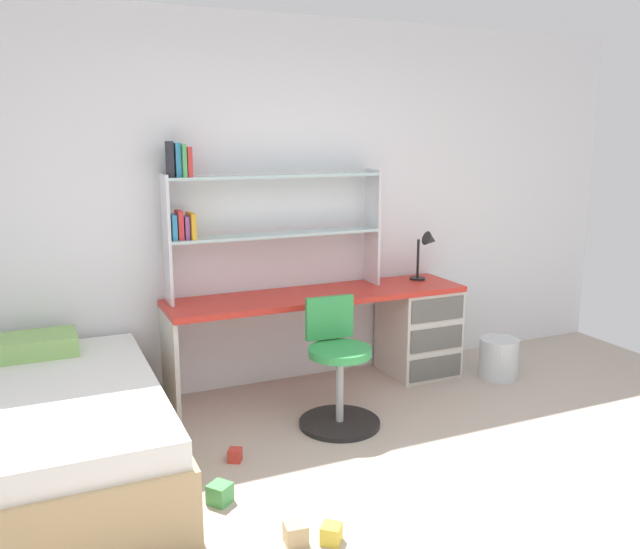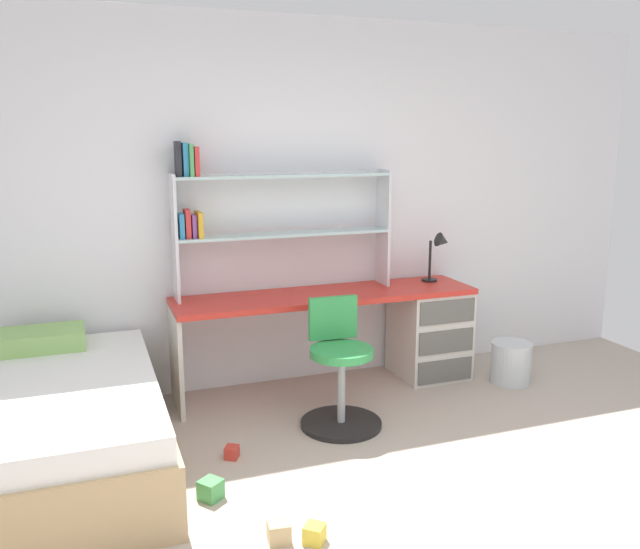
# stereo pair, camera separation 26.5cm
# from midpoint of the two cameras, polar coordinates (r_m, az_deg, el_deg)

# --- Properties ---
(room_shell) EXTENTS (5.85, 6.07, 2.64)m
(room_shell) POSITION_cam_midpoint_polar(r_m,az_deg,el_deg) (3.30, -17.45, 2.63)
(room_shell) COLOR silver
(room_shell) RESTS_ON ground_plane
(desk) EXTENTS (2.19, 0.53, 0.72)m
(desk) POSITION_cam_midpoint_polar(r_m,az_deg,el_deg) (5.03, 4.59, -4.37)
(desk) COLOR red
(desk) RESTS_ON ground_plane
(bookshelf_hutch) EXTENTS (1.56, 0.22, 1.07)m
(bookshelf_hutch) POSITION_cam_midpoint_polar(r_m,az_deg,el_deg) (4.59, -7.42, 5.61)
(bookshelf_hutch) COLOR silver
(bookshelf_hutch) RESTS_ON desk
(desk_lamp) EXTENTS (0.20, 0.17, 0.38)m
(desk_lamp) POSITION_cam_midpoint_polar(r_m,az_deg,el_deg) (5.13, 7.84, 2.31)
(desk_lamp) COLOR black
(desk_lamp) RESTS_ON desk
(swivel_chair) EXTENTS (0.52, 0.52, 0.81)m
(swivel_chair) POSITION_cam_midpoint_polar(r_m,az_deg,el_deg) (4.24, -0.25, -8.78)
(swivel_chair) COLOR black
(swivel_chair) RESTS_ON ground_plane
(bed_platform) EXTENTS (1.27, 1.81, 0.64)m
(bed_platform) POSITION_cam_midpoint_polar(r_m,az_deg,el_deg) (3.93, -24.82, -12.69)
(bed_platform) COLOR tan
(bed_platform) RESTS_ON ground_plane
(waste_bin) EXTENTS (0.30, 0.30, 0.31)m
(waste_bin) POSITION_cam_midpoint_polar(r_m,az_deg,el_deg) (5.22, 13.77, -7.06)
(waste_bin) COLOR silver
(waste_bin) RESTS_ON ground_plane
(toy_block_natural_1) EXTENTS (0.11, 0.11, 0.10)m
(toy_block_natural_1) POSITION_cam_midpoint_polar(r_m,az_deg,el_deg) (3.23, -4.65, -21.45)
(toy_block_natural_1) COLOR tan
(toy_block_natural_1) RESTS_ON ground_plane
(toy_block_yellow_2) EXTENTS (0.12, 0.12, 0.09)m
(toy_block_yellow_2) POSITION_cam_midpoint_polar(r_m,az_deg,el_deg) (3.23, -1.55, -21.54)
(toy_block_yellow_2) COLOR gold
(toy_block_yellow_2) RESTS_ON ground_plane
(toy_block_green_3) EXTENTS (0.14, 0.14, 0.10)m
(toy_block_green_3) POSITION_cam_midpoint_polar(r_m,az_deg,el_deg) (3.56, -10.88, -18.14)
(toy_block_green_3) COLOR #479E51
(toy_block_green_3) RESTS_ON ground_plane
(toy_block_red_4) EXTENTS (0.10, 0.10, 0.07)m
(toy_block_red_4) POSITION_cam_midpoint_polar(r_m,az_deg,el_deg) (3.94, -9.36, -15.19)
(toy_block_red_4) COLOR red
(toy_block_red_4) RESTS_ON ground_plane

